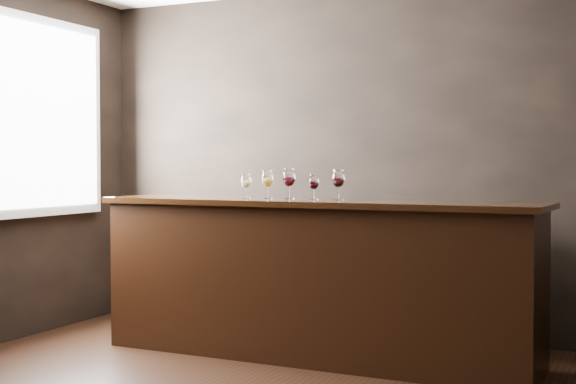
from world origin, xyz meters
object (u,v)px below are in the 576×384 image
at_px(glass_red_b, 314,183).
at_px(glass_red_a, 289,179).
at_px(back_bar_shelf, 299,272).
at_px(glass_red_c, 338,179).
at_px(bar_counter, 316,282).
at_px(glass_amber, 267,180).
at_px(glass_white, 246,182).

bearing_deg(glass_red_b, glass_red_a, 172.97).
bearing_deg(back_bar_shelf, glass_red_b, -58.89).
relative_size(glass_red_a, glass_red_c, 1.02).
relative_size(back_bar_shelf, glass_red_a, 12.65).
distance_m(bar_counter, glass_red_c, 0.74).
relative_size(glass_amber, glass_red_b, 1.16).
bearing_deg(glass_red_a, glass_red_b, -7.03).
bearing_deg(glass_red_c, glass_red_a, -179.76).
distance_m(bar_counter, glass_red_b, 0.70).
relative_size(back_bar_shelf, glass_white, 15.31).
distance_m(glass_red_a, glass_red_b, 0.21).
relative_size(glass_white, glass_amber, 0.88).
height_order(bar_counter, glass_red_b, glass_red_b).
bearing_deg(glass_red_a, glass_white, -177.31).
bearing_deg(bar_counter, glass_white, 179.53).
bearing_deg(glass_red_b, glass_white, 179.04).
xyz_separation_m(back_bar_shelf, glass_amber, (0.07, -0.72, 0.76)).
bearing_deg(glass_white, glass_red_b, -0.96).
distance_m(back_bar_shelf, glass_red_b, 1.12).
relative_size(bar_counter, glass_red_c, 14.57).
bearing_deg(glass_red_c, bar_counter, -166.99).
bearing_deg(glass_white, glass_red_a, 2.69).
relative_size(back_bar_shelf, glass_amber, 13.46).
xyz_separation_m(glass_red_a, glass_red_b, (0.20, -0.03, -0.03)).
relative_size(bar_counter, glass_red_b, 17.57).
bearing_deg(bar_counter, glass_red_c, 14.36).
xyz_separation_m(back_bar_shelf, glass_red_c, (0.61, -0.69, 0.77)).
bearing_deg(glass_red_b, glass_amber, -179.83).
height_order(bar_counter, glass_amber, glass_amber).
distance_m(back_bar_shelf, glass_white, 1.04).
height_order(glass_amber, glass_red_a, glass_red_a).
distance_m(glass_red_a, glass_red_c, 0.38).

